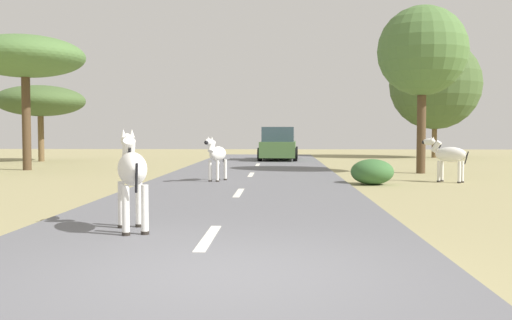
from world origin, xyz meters
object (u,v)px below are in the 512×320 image
object	(u,v)px
zebra_3	(448,155)
tree_0	(25,57)
zebra_1	(132,170)
bush_2	(372,172)
tree_3	(422,51)
zebra_0	(217,154)
car_0	(278,145)
tree_2	(435,84)
tree_1	(40,101)

from	to	relation	value
zebra_3	tree_0	world-z (taller)	tree_0
zebra_1	bush_2	size ratio (longest dim) A/B	1.25
zebra_3	tree_3	world-z (taller)	tree_3
zebra_0	car_0	xyz separation A→B (m)	(1.83, 13.25, -0.01)
zebra_3	car_0	distance (m)	13.82
zebra_1	zebra_3	distance (m)	11.83
tree_0	tree_2	distance (m)	22.80
zebra_0	zebra_1	size ratio (longest dim) A/B	0.90
tree_1	bush_2	size ratio (longest dim) A/B	3.64
tree_0	tree_1	bearing A→B (deg)	108.39
zebra_1	zebra_3	size ratio (longest dim) A/B	1.12
tree_2	bush_2	world-z (taller)	tree_2
zebra_0	tree_3	size ratio (longest dim) A/B	0.23
tree_0	bush_2	world-z (taller)	tree_0
zebra_0	tree_3	bearing A→B (deg)	-132.14
tree_1	bush_2	bearing A→B (deg)	-39.95
zebra_1	zebra_3	world-z (taller)	zebra_1
zebra_3	zebra_0	bearing A→B (deg)	131.16
zebra_0	tree_2	world-z (taller)	tree_2
car_0	zebra_3	bearing A→B (deg)	-65.75
zebra_1	tree_0	xyz separation A→B (m)	(-7.94, 14.23, 3.55)
tree_0	bush_2	distance (m)	14.76
tree_1	bush_2	distance (m)	19.91
zebra_0	zebra_1	bearing A→B (deg)	104.92
tree_1	car_0	bearing A→B (deg)	4.90
zebra_3	bush_2	xyz separation A→B (m)	(-2.44, -0.93, -0.46)
zebra_3	tree_0	size ratio (longest dim) A/B	0.26
zebra_3	bush_2	size ratio (longest dim) A/B	1.12
zebra_0	zebra_3	xyz separation A→B (m)	(7.05, 0.46, -0.03)
tree_1	tree_3	bearing A→B (deg)	-24.20
zebra_1	tree_2	world-z (taller)	tree_2
car_0	zebra_0	bearing A→B (deg)	-95.82
car_0	tree_3	distance (m)	11.06
zebra_1	car_0	size ratio (longest dim) A/B	0.35
zebra_3	car_0	bearing A→B (deg)	59.61
tree_1	tree_3	distance (m)	19.41
zebra_3	tree_2	size ratio (longest dim) A/B	0.20
zebra_1	car_0	distance (m)	22.15
zebra_3	tree_1	distance (m)	21.25
zebra_0	car_0	size ratio (longest dim) A/B	0.32
zebra_1	tree_3	bearing A→B (deg)	39.70
zebra_3	tree_3	size ratio (longest dim) A/B	0.23
zebra_3	tree_1	bearing A→B (deg)	93.68
zebra_0	tree_2	distance (m)	20.99
zebra_0	tree_0	size ratio (longest dim) A/B	0.26
zebra_3	tree_1	xyz separation A→B (m)	(-17.56, 11.73, 2.30)
tree_2	tree_3	size ratio (longest dim) A/B	1.14
tree_2	tree_0	bearing A→B (deg)	-148.18
car_0	tree_3	world-z (taller)	tree_3
tree_0	tree_1	world-z (taller)	tree_0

